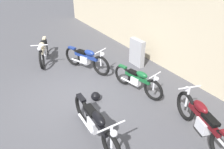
{
  "coord_description": "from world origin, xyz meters",
  "views": [
    {
      "loc": [
        4.95,
        -1.86,
        3.75
      ],
      "look_at": [
        0.2,
        1.05,
        0.55
      ],
      "focal_mm": 32.79,
      "sensor_mm": 36.0,
      "label": 1
    }
  ],
  "objects_px": {
    "helmet": "(96,96)",
    "motorcycle_maroon": "(202,121)",
    "motorcycle_cream": "(43,50)",
    "motorcycle_green": "(137,80)",
    "stone_marker": "(137,52)",
    "motorcycle_blue": "(86,59)",
    "motorcycle_black": "(95,124)"
  },
  "relations": [
    {
      "from": "motorcycle_black",
      "to": "motorcycle_cream",
      "type": "relative_size",
      "value": 1.07
    },
    {
      "from": "helmet",
      "to": "motorcycle_green",
      "type": "xyz_separation_m",
      "value": [
        0.27,
        1.35,
        0.28
      ]
    },
    {
      "from": "motorcycle_black",
      "to": "motorcycle_maroon",
      "type": "bearing_deg",
      "value": 60.29
    },
    {
      "from": "motorcycle_black",
      "to": "motorcycle_blue",
      "type": "bearing_deg",
      "value": 157.76
    },
    {
      "from": "motorcycle_maroon",
      "to": "motorcycle_green",
      "type": "xyz_separation_m",
      "value": [
        -2.3,
        -0.09,
        -0.06
      ]
    },
    {
      "from": "motorcycle_maroon",
      "to": "motorcycle_green",
      "type": "relative_size",
      "value": 1.11
    },
    {
      "from": "stone_marker",
      "to": "motorcycle_green",
      "type": "distance_m",
      "value": 1.9
    },
    {
      "from": "helmet",
      "to": "motorcycle_maroon",
      "type": "distance_m",
      "value": 2.97
    },
    {
      "from": "motorcycle_cream",
      "to": "motorcycle_green",
      "type": "xyz_separation_m",
      "value": [
        3.79,
        1.89,
        -0.05
      ]
    },
    {
      "from": "stone_marker",
      "to": "motorcycle_maroon",
      "type": "bearing_deg",
      "value": -15.28
    },
    {
      "from": "helmet",
      "to": "stone_marker",
      "type": "bearing_deg",
      "value": 116.61
    },
    {
      "from": "motorcycle_blue",
      "to": "motorcycle_black",
      "type": "bearing_deg",
      "value": -44.98
    },
    {
      "from": "stone_marker",
      "to": "motorcycle_maroon",
      "type": "height_order",
      "value": "stone_marker"
    },
    {
      "from": "motorcycle_black",
      "to": "motorcycle_maroon",
      "type": "xyz_separation_m",
      "value": [
        1.21,
        2.14,
        -0.0
      ]
    },
    {
      "from": "motorcycle_maroon",
      "to": "helmet",
      "type": "bearing_deg",
      "value": 47.28
    },
    {
      "from": "stone_marker",
      "to": "motorcycle_green",
      "type": "xyz_separation_m",
      "value": [
        1.51,
        -1.14,
        -0.11
      ]
    },
    {
      "from": "motorcycle_blue",
      "to": "motorcycle_cream",
      "type": "bearing_deg",
      "value": -167.88
    },
    {
      "from": "motorcycle_black",
      "to": "stone_marker",
      "type": "bearing_deg",
      "value": 129.08
    },
    {
      "from": "motorcycle_cream",
      "to": "helmet",
      "type": "bearing_deg",
      "value": 29.95
    },
    {
      "from": "motorcycle_blue",
      "to": "motorcycle_cream",
      "type": "distance_m",
      "value": 2.01
    },
    {
      "from": "stone_marker",
      "to": "motorcycle_cream",
      "type": "relative_size",
      "value": 0.51
    },
    {
      "from": "helmet",
      "to": "motorcycle_green",
      "type": "height_order",
      "value": "motorcycle_green"
    },
    {
      "from": "motorcycle_blue",
      "to": "motorcycle_green",
      "type": "relative_size",
      "value": 1.07
    },
    {
      "from": "helmet",
      "to": "motorcycle_maroon",
      "type": "relative_size",
      "value": 0.13
    },
    {
      "from": "motorcycle_maroon",
      "to": "motorcycle_black",
      "type": "bearing_deg",
      "value": 78.48
    },
    {
      "from": "helmet",
      "to": "motorcycle_black",
      "type": "height_order",
      "value": "motorcycle_black"
    },
    {
      "from": "motorcycle_green",
      "to": "motorcycle_maroon",
      "type": "bearing_deg",
      "value": -10.15
    },
    {
      "from": "helmet",
      "to": "motorcycle_green",
      "type": "distance_m",
      "value": 1.4
    },
    {
      "from": "motorcycle_cream",
      "to": "motorcycle_maroon",
      "type": "bearing_deg",
      "value": 39.24
    },
    {
      "from": "helmet",
      "to": "motorcycle_maroon",
      "type": "bearing_deg",
      "value": 29.31
    },
    {
      "from": "stone_marker",
      "to": "motorcycle_maroon",
      "type": "relative_size",
      "value": 0.5
    },
    {
      "from": "motorcycle_maroon",
      "to": "motorcycle_blue",
      "type": "bearing_deg",
      "value": 28.6
    }
  ]
}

